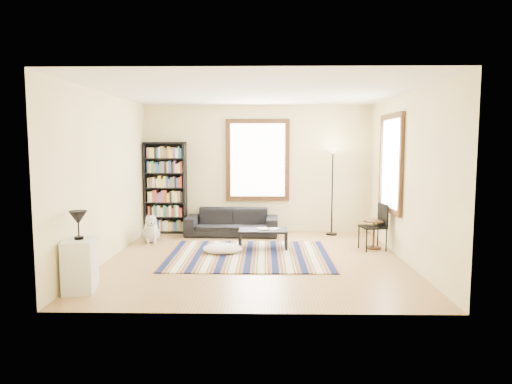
{
  "coord_description": "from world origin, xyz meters",
  "views": [
    {
      "loc": [
        0.15,
        -7.59,
        1.95
      ],
      "look_at": [
        0.0,
        0.5,
        1.1
      ],
      "focal_mm": 32.0,
      "sensor_mm": 36.0,
      "label": 1
    }
  ],
  "objects_px": {
    "coffee_table": "(263,239)",
    "floor_lamp": "(332,192)",
    "bookshelf": "(166,188)",
    "dog": "(151,228)",
    "side_table": "(374,234)",
    "white_cabinet": "(80,265)",
    "sofa": "(232,222)",
    "folding_chair": "(373,227)",
    "floor_cushion": "(223,249)"
  },
  "relations": [
    {
      "from": "sofa",
      "to": "dog",
      "type": "relative_size",
      "value": 3.49
    },
    {
      "from": "coffee_table",
      "to": "folding_chair",
      "type": "xyz_separation_m",
      "value": [
        2.02,
        -0.08,
        0.25
      ]
    },
    {
      "from": "sofa",
      "to": "coffee_table",
      "type": "bearing_deg",
      "value": -58.94
    },
    {
      "from": "white_cabinet",
      "to": "dog",
      "type": "bearing_deg",
      "value": 77.53
    },
    {
      "from": "white_cabinet",
      "to": "floor_lamp",
      "type": "bearing_deg",
      "value": 35.77
    },
    {
      "from": "side_table",
      "to": "white_cabinet",
      "type": "xyz_separation_m",
      "value": [
        -4.5,
        -2.56,
        0.08
      ]
    },
    {
      "from": "side_table",
      "to": "floor_lamp",
      "type": "bearing_deg",
      "value": 114.53
    },
    {
      "from": "floor_cushion",
      "to": "folding_chair",
      "type": "height_order",
      "value": "folding_chair"
    },
    {
      "from": "bookshelf",
      "to": "dog",
      "type": "relative_size",
      "value": 3.56
    },
    {
      "from": "coffee_table",
      "to": "floor_lamp",
      "type": "xyz_separation_m",
      "value": [
        1.48,
        1.33,
        0.75
      ]
    },
    {
      "from": "bookshelf",
      "to": "floor_lamp",
      "type": "xyz_separation_m",
      "value": [
        3.62,
        -0.17,
        -0.07
      ]
    },
    {
      "from": "sofa",
      "to": "dog",
      "type": "distance_m",
      "value": 1.73
    },
    {
      "from": "floor_cushion",
      "to": "floor_lamp",
      "type": "bearing_deg",
      "value": 38.43
    },
    {
      "from": "floor_lamp",
      "to": "folding_chair",
      "type": "height_order",
      "value": "floor_lamp"
    },
    {
      "from": "folding_chair",
      "to": "floor_cushion",
      "type": "bearing_deg",
      "value": 176.16
    },
    {
      "from": "coffee_table",
      "to": "side_table",
      "type": "xyz_separation_m",
      "value": [
        2.07,
        0.03,
        0.09
      ]
    },
    {
      "from": "side_table",
      "to": "dog",
      "type": "height_order",
      "value": "dog"
    },
    {
      "from": "sofa",
      "to": "bookshelf",
      "type": "height_order",
      "value": "bookshelf"
    },
    {
      "from": "sofa",
      "to": "floor_cushion",
      "type": "distance_m",
      "value": 1.66
    },
    {
      "from": "side_table",
      "to": "white_cabinet",
      "type": "relative_size",
      "value": 0.77
    },
    {
      "from": "coffee_table",
      "to": "side_table",
      "type": "height_order",
      "value": "side_table"
    },
    {
      "from": "floor_lamp",
      "to": "dog",
      "type": "distance_m",
      "value": 3.87
    },
    {
      "from": "sofa",
      "to": "floor_lamp",
      "type": "height_order",
      "value": "floor_lamp"
    },
    {
      "from": "sofa",
      "to": "floor_lamp",
      "type": "bearing_deg",
      "value": 5.1
    },
    {
      "from": "sofa",
      "to": "folding_chair",
      "type": "relative_size",
      "value": 2.28
    },
    {
      "from": "floor_cushion",
      "to": "floor_lamp",
      "type": "xyz_separation_m",
      "value": [
        2.2,
        1.75,
        0.84
      ]
    },
    {
      "from": "side_table",
      "to": "dog",
      "type": "distance_m",
      "value": 4.34
    },
    {
      "from": "white_cabinet",
      "to": "coffee_table",
      "type": "bearing_deg",
      "value": 37.32
    },
    {
      "from": "floor_lamp",
      "to": "dog",
      "type": "relative_size",
      "value": 3.31
    },
    {
      "from": "floor_lamp",
      "to": "side_table",
      "type": "distance_m",
      "value": 1.58
    },
    {
      "from": "coffee_table",
      "to": "folding_chair",
      "type": "height_order",
      "value": "folding_chair"
    },
    {
      "from": "dog",
      "to": "sofa",
      "type": "bearing_deg",
      "value": 8.36
    },
    {
      "from": "bookshelf",
      "to": "white_cabinet",
      "type": "height_order",
      "value": "bookshelf"
    },
    {
      "from": "folding_chair",
      "to": "white_cabinet",
      "type": "bearing_deg",
      "value": -161.9
    },
    {
      "from": "sofa",
      "to": "floor_cushion",
      "type": "bearing_deg",
      "value": -89.34
    },
    {
      "from": "floor_cushion",
      "to": "white_cabinet",
      "type": "distance_m",
      "value": 2.73
    },
    {
      "from": "bookshelf",
      "to": "side_table",
      "type": "height_order",
      "value": "bookshelf"
    },
    {
      "from": "coffee_table",
      "to": "floor_lamp",
      "type": "bearing_deg",
      "value": 41.98
    },
    {
      "from": "side_table",
      "to": "folding_chair",
      "type": "height_order",
      "value": "folding_chair"
    },
    {
      "from": "coffee_table",
      "to": "sofa",
      "type": "bearing_deg",
      "value": 118.62
    },
    {
      "from": "bookshelf",
      "to": "folding_chair",
      "type": "relative_size",
      "value": 2.33
    },
    {
      "from": "folding_chair",
      "to": "side_table",
      "type": "bearing_deg",
      "value": 54.56
    },
    {
      "from": "white_cabinet",
      "to": "sofa",
      "type": "bearing_deg",
      "value": 56.08
    },
    {
      "from": "bookshelf",
      "to": "dog",
      "type": "bearing_deg",
      "value": -95.42
    },
    {
      "from": "floor_lamp",
      "to": "floor_cushion",
      "type": "bearing_deg",
      "value": -141.57
    },
    {
      "from": "floor_lamp",
      "to": "white_cabinet",
      "type": "distance_m",
      "value": 5.53
    },
    {
      "from": "white_cabinet",
      "to": "dog",
      "type": "relative_size",
      "value": 1.24
    },
    {
      "from": "coffee_table",
      "to": "dog",
      "type": "xyz_separation_m",
      "value": [
        -2.24,
        0.5,
        0.1
      ]
    },
    {
      "from": "sofa",
      "to": "coffee_table",
      "type": "xyz_separation_m",
      "value": [
        0.67,
        -1.23,
        -0.11
      ]
    },
    {
      "from": "sofa",
      "to": "bookshelf",
      "type": "relative_size",
      "value": 0.98
    }
  ]
}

